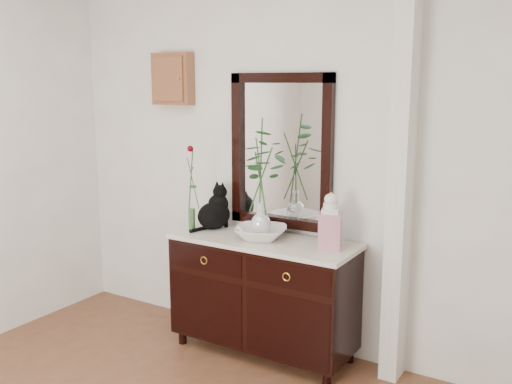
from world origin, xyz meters
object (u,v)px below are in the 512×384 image
Objects in this scene: cat at (214,207)px; sideboard at (263,290)px; lotus_bowl at (261,233)px; ginger_jar at (330,220)px.

sideboard is at bearing 5.78° from cat.
sideboard is at bearing 43.31° from lotus_bowl.
ginger_jar reaches higher than cat.
ginger_jar is at bearing 11.01° from cat.
sideboard is 0.75m from ginger_jar.
lotus_bowl is at bearing -136.69° from sideboard.
lotus_bowl is at bearing -175.75° from ginger_jar.
ginger_jar is (0.96, -0.04, 0.03)m from cat.
lotus_bowl is (0.45, -0.07, -0.12)m from cat.
cat reaches higher than lotus_bowl.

